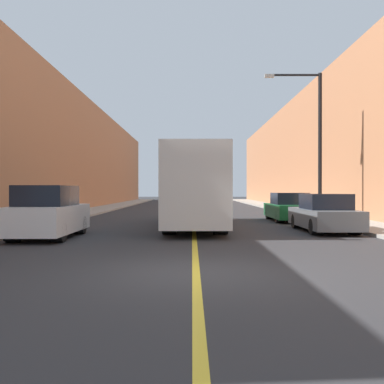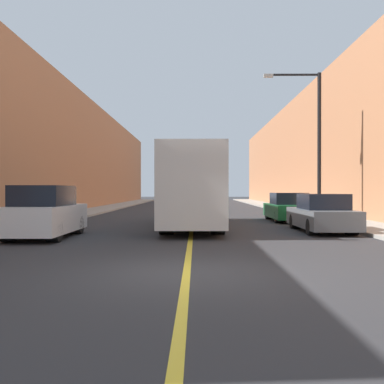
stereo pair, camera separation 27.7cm
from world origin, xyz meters
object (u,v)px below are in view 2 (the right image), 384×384
Objects in this scene: bus at (193,187)px; car_right_mid at (288,208)px; car_right_near at (322,215)px; parked_suv_left at (45,214)px; street_lamp_right at (314,135)px.

bus is 6.46m from car_right_mid.
car_right_near is 6.11m from car_right_mid.
street_lamp_right is at bearing 35.16° from parked_suv_left.
parked_suv_left is 0.92× the size of car_right_mid.
parked_suv_left is 10.63m from car_right_near.
car_right_near is at bearing -88.97° from car_right_mid.
car_right_near is at bearing -23.87° from bus.
parked_suv_left is at bearing -144.84° from street_lamp_right.
street_lamp_right is at bearing 28.19° from bus.
street_lamp_right reaches higher than parked_suv_left.
bus is 2.31× the size of car_right_near.
bus is 2.50× the size of parked_suv_left.
street_lamp_right reaches higher than car_right_near.
car_right_mid is at bearing 163.93° from street_lamp_right.
bus is 5.80m from car_right_near.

